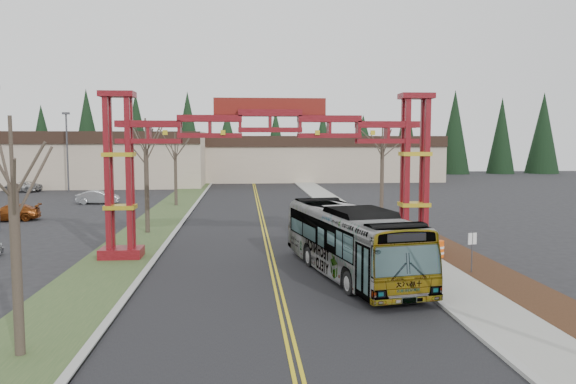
{
  "coord_description": "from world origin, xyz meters",
  "views": [
    {
      "loc": [
        -1.41,
        -12.28,
        6.34
      ],
      "look_at": [
        0.79,
        15.76,
        3.75
      ],
      "focal_mm": 35.0,
      "sensor_mm": 36.0,
      "label": 1
    }
  ],
  "objects": [
    {
      "name": "conifer_treeline",
      "position": [
        0.25,
        92.0,
        6.49
      ],
      "size": [
        116.1,
        5.6,
        13.0
      ],
      "color": "black",
      "rests_on": "ground"
    },
    {
      "name": "bare_tree_median_far",
      "position": [
        -8.0,
        42.43,
        5.06
      ],
      "size": [
        3.04,
        3.04,
        7.1
      ],
      "color": "#382D26",
      "rests_on": "ground"
    },
    {
      "name": "bare_tree_median_near",
      "position": [
        -8.0,
        4.23,
        5.06
      ],
      "size": [
        2.96,
        2.96,
        7.04
      ],
      "color": "#382D26",
      "rests_on": "ground"
    },
    {
      "name": "lane_line_left",
      "position": [
        -0.12,
        25.0,
        0.03
      ],
      "size": [
        0.12,
        100.0,
        0.01
      ],
      "primitive_type": "cube",
      "color": "gold",
      "rests_on": "road"
    },
    {
      "name": "street_sign",
      "position": [
        9.3,
        13.04,
        1.44
      ],
      "size": [
        0.45,
        0.15,
        2.0
      ],
      "color": "#3F3F44",
      "rests_on": "ground"
    },
    {
      "name": "curb_right",
      "position": [
        6.15,
        25.0,
        0.07
      ],
      "size": [
        0.3,
        110.0,
        0.15
      ],
      "primitive_type": "cube",
      "color": "#A1A29C",
      "rests_on": "ground"
    },
    {
      "name": "light_pole_far",
      "position": [
        -23.24,
        59.27,
        5.67
      ],
      "size": [
        0.85,
        0.42,
        9.79
      ],
      "color": "#3F3F44",
      "rests_on": "ground"
    },
    {
      "name": "retail_building_east",
      "position": [
        10.0,
        79.95,
        3.51
      ],
      "size": [
        38.0,
        20.3,
        7.0
      ],
      "color": "#BDAA90",
      "rests_on": "ground"
    },
    {
      "name": "bare_tree_median_mid",
      "position": [
        -8.0,
        26.23,
        5.73
      ],
      "size": [
        3.12,
        3.12,
        7.83
      ],
      "color": "#382D26",
      "rests_on": "ground"
    },
    {
      "name": "bare_tree_right_far",
      "position": [
        10.0,
        33.36,
        5.67
      ],
      "size": [
        3.2,
        3.2,
        7.83
      ],
      "color": "#382D26",
      "rests_on": "ground"
    },
    {
      "name": "barrel_mid",
      "position": [
        9.35,
        18.94,
        0.44
      ],
      "size": [
        0.48,
        0.48,
        0.89
      ],
      "color": "#FC580E",
      "rests_on": "ground"
    },
    {
      "name": "landscape_strip",
      "position": [
        10.2,
        10.0,
        0.06
      ],
      "size": [
        2.6,
        50.0,
        0.12
      ],
      "primitive_type": "cube",
      "color": "#321E10",
      "rests_on": "ground"
    },
    {
      "name": "lane_line_right",
      "position": [
        0.12,
        25.0,
        0.03
      ],
      "size": [
        0.12,
        100.0,
        0.01
      ],
      "primitive_type": "cube",
      "color": "gold",
      "rests_on": "road"
    },
    {
      "name": "gateway_arch",
      "position": [
        0.0,
        18.0,
        5.98
      ],
      "size": [
        18.2,
        1.6,
        8.9
      ],
      "color": "#570B0E",
      "rests_on": "ground"
    },
    {
      "name": "transit_bus",
      "position": [
        3.5,
        13.26,
        1.65
      ],
      "size": [
        4.94,
        12.15,
        3.3
      ],
      "primitive_type": "imported",
      "rotation": [
        0.0,
        0.0,
        0.19
      ],
      "color": "#ACAFB4",
      "rests_on": "ground"
    },
    {
      "name": "sidewalk_right",
      "position": [
        7.6,
        25.0,
        0.08
      ],
      "size": [
        2.6,
        110.0,
        0.14
      ],
      "primitive_type": "cube",
      "color": "gray",
      "rests_on": "ground"
    },
    {
      "name": "barrel_south",
      "position": [
        8.96,
        16.55,
        0.5
      ],
      "size": [
        0.54,
        0.54,
        1.01
      ],
      "color": "#FC580E",
      "rests_on": "ground"
    },
    {
      "name": "silver_sedan",
      "position": [
        3.46,
        24.77,
        0.81
      ],
      "size": [
        2.58,
        5.13,
        1.62
      ],
      "primitive_type": "imported",
      "rotation": [
        0.0,
        0.0,
        -0.18
      ],
      "color": "#A5A8AD",
      "rests_on": "ground"
    },
    {
      "name": "grass_median",
      "position": [
        -8.0,
        25.0,
        0.04
      ],
      "size": [
        4.0,
        110.0,
        0.08
      ],
      "primitive_type": "cube",
      "color": "#344E27",
      "rests_on": "ground"
    },
    {
      "name": "curb_left",
      "position": [
        -6.15,
        25.0,
        0.07
      ],
      "size": [
        0.3,
        110.0,
        0.15
      ],
      "primitive_type": "cube",
      "color": "#A1A29C",
      "rests_on": "ground"
    },
    {
      "name": "parked_car_far_a",
      "position": [
        -16.0,
        44.83,
        0.67
      ],
      "size": [
        4.1,
        1.49,
        1.34
      ],
      "primitive_type": "imported",
      "rotation": [
        0.0,
        0.0,
        1.59
      ],
      "color": "#9CA0A3",
      "rests_on": "ground"
    },
    {
      "name": "road",
      "position": [
        0.0,
        25.0,
        0.01
      ],
      "size": [
        12.0,
        110.0,
        0.02
      ],
      "primitive_type": "cube",
      "color": "black",
      "rests_on": "ground"
    },
    {
      "name": "retail_building_west",
      "position": [
        -30.0,
        71.96,
        3.76
      ],
      "size": [
        46.0,
        22.3,
        7.5
      ],
      "color": "#BDAA90",
      "rests_on": "ground"
    },
    {
      "name": "barrel_north",
      "position": [
        9.92,
        22.99,
        0.5
      ],
      "size": [
        0.54,
        0.54,
        1.01
      ],
      "color": "#FC580E",
      "rests_on": "ground"
    },
    {
      "name": "parked_car_mid_a",
      "position": [
        -19.9,
        33.21,
        0.66
      ],
      "size": [
        4.83,
        2.67,
        1.32
      ],
      "primitive_type": "imported",
      "rotation": [
        0.0,
        0.0,
        4.9
      ],
      "color": "brown",
      "rests_on": "ground"
    },
    {
      "name": "parked_car_far_b",
      "position": [
        -28.74,
        59.04,
        0.65
      ],
      "size": [
        5.11,
        3.59,
        1.3
      ],
      "primitive_type": "imported",
      "rotation": [
        0.0,
        0.0,
        4.37
      ],
      "color": "beige",
      "rests_on": "ground"
    }
  ]
}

